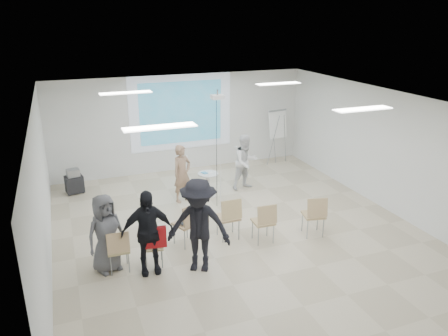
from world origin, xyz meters
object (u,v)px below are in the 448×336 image
object	(u,v)px
chair_left_mid	(153,245)
chair_left_inner	(188,221)
audience_outer	(105,229)
av_cart	(74,182)
laptop	(185,222)
chair_far_left	(118,248)
audience_left	(147,226)
player_left	(182,170)
audience_mid	(199,220)
chair_right_inner	(265,220)
chair_right_far	(315,213)
pedestal_table	(208,183)
player_right	(246,159)
flipchart_easel	(278,124)
chair_center	(229,215)

from	to	relation	value
chair_left_mid	chair_left_inner	size ratio (longest dim) A/B	0.85
audience_outer	av_cart	bearing A→B (deg)	72.77
laptop	audience_outer	bearing A→B (deg)	-8.23
chair_far_left	audience_left	xyz separation A→B (m)	(0.54, -0.19, 0.44)
chair_left_inner	audience_left	world-z (taller)	audience_left
chair_left_inner	player_left	bearing A→B (deg)	53.98
audience_mid	av_cart	world-z (taller)	audience_mid
chair_right_inner	chair_right_far	bearing A→B (deg)	-3.29
laptop	audience_outer	size ratio (longest dim) A/B	0.20
chair_far_left	player_left	bearing A→B (deg)	55.70
pedestal_table	chair_left_mid	distance (m)	3.67
chair_right_inner	chair_left_mid	bearing A→B (deg)	-174.91
chair_far_left	chair_left_mid	distance (m)	0.66
player_right	audience_outer	size ratio (longest dim) A/B	1.00
laptop	flipchart_easel	size ratio (longest dim) A/B	0.20
audience_left	flipchart_easel	size ratio (longest dim) A/B	1.07
chair_right_inner	laptop	bearing A→B (deg)	163.12
chair_right_far	laptop	xyz separation A→B (m)	(-2.76, 0.70, -0.05)
chair_left_inner	chair_right_inner	bearing A→B (deg)	-40.17
player_left	audience_mid	bearing A→B (deg)	-125.08
chair_left_mid	chair_right_far	xyz separation A→B (m)	(3.60, -0.04, 0.08)
chair_right_far	flipchart_easel	distance (m)	5.12
chair_left_mid	audience_outer	xyz separation A→B (m)	(-0.85, 0.22, 0.39)
player_right	chair_left_mid	distance (m)	4.57
laptop	chair_far_left	bearing A→B (deg)	-0.93
chair_right_far	av_cart	distance (m)	6.65
player_right	flipchart_easel	world-z (taller)	flipchart_easel
chair_far_left	chair_left_mid	bearing A→B (deg)	-3.29
audience_outer	av_cart	world-z (taller)	audience_outer
chair_left_mid	audience_outer	world-z (taller)	audience_outer
chair_left_inner	audience_outer	size ratio (longest dim) A/B	0.55
chair_center	player_left	bearing A→B (deg)	99.42
flipchart_easel	av_cart	xyz separation A→B (m)	(-6.41, -0.28, -1.01)
pedestal_table	chair_center	size ratio (longest dim) A/B	0.71
player_right	chair_far_left	size ratio (longest dim) A/B	1.97
chair_left_mid	pedestal_table	bearing A→B (deg)	63.56
audience_left	audience_mid	size ratio (longest dim) A/B	0.91
chair_far_left	chair_right_inner	size ratio (longest dim) A/B	0.96
chair_left_inner	audience_mid	world-z (taller)	audience_mid
flipchart_easel	pedestal_table	bearing A→B (deg)	-157.81
player_left	audience_outer	distance (m)	3.52
chair_right_far	flipchart_easel	world-z (taller)	flipchart_easel
pedestal_table	flipchart_easel	size ratio (longest dim) A/B	0.39
chair_left_inner	av_cart	xyz separation A→B (m)	(-2.12, 3.94, -0.25)
chair_right_far	chair_right_inner	bearing A→B (deg)	-173.65
player_left	chair_far_left	xyz separation A→B (m)	(-2.07, -2.86, -0.35)
chair_far_left	audience_mid	distance (m)	1.63
player_left	chair_right_far	xyz separation A→B (m)	(2.19, -2.96, -0.30)
audience_outer	player_right	bearing A→B (deg)	12.37
pedestal_table	chair_right_far	bearing A→B (deg)	-64.18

